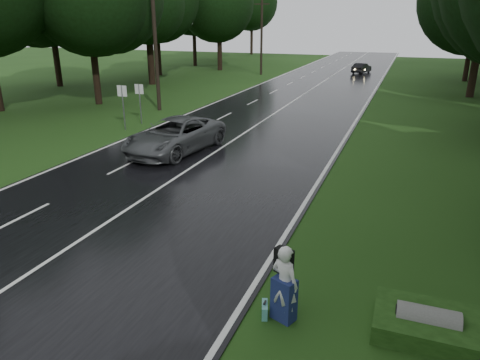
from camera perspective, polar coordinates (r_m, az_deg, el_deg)
name	(u,v)px	position (r m, az deg, el deg)	size (l,w,h in m)	color
ground	(48,262)	(13.72, -23.52, -9.72)	(160.00, 160.00, 0.00)	#1F4213
road	(265,120)	(30.29, 3.27, 7.77)	(12.00, 140.00, 0.04)	black
lane_center	(265,119)	(30.28, 3.27, 7.81)	(0.12, 140.00, 0.01)	silver
grey_car	(175,135)	(22.75, -8.37, 5.71)	(2.81, 6.10, 1.70)	#484B4C
far_car	(362,68)	(59.43, 15.40, 13.74)	(1.30, 3.74, 1.23)	black
hitchhiker	(284,286)	(10.13, 5.74, -13.39)	(0.79, 0.77, 1.86)	silver
suitcase	(265,310)	(10.57, 3.20, -16.33)	(0.13, 0.45, 0.32)	#52A19A
culvert	(425,333)	(10.93, 22.76, -17.76)	(0.65, 0.65, 1.29)	slate
utility_pole_mid	(160,110)	(34.20, -10.33, 8.86)	(1.80, 0.28, 10.86)	black
utility_pole_far	(261,75)	(56.20, 2.71, 13.41)	(1.80, 0.28, 9.02)	black
road_sign_a	(125,130)	(28.35, -14.55, 6.27)	(0.65, 0.10, 2.71)	white
road_sign_b	(142,124)	(29.82, -12.55, 7.09)	(0.61, 0.10, 2.55)	white
tree_left_d	(99,104)	(37.96, -17.69, 9.33)	(9.28, 9.28, 14.50)	black
tree_left_e	(152,84)	(48.47, -11.23, 12.01)	(9.42, 9.42, 14.72)	black
tree_left_f	(220,70)	(61.32, -2.60, 13.96)	(9.00, 9.00, 14.07)	black
tree_right_e	(469,97)	(44.43, 27.45, 9.48)	(8.88, 8.88, 13.87)	black
tree_right_f	(464,81)	(55.98, 26.94, 11.30)	(9.36, 9.36, 14.63)	black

